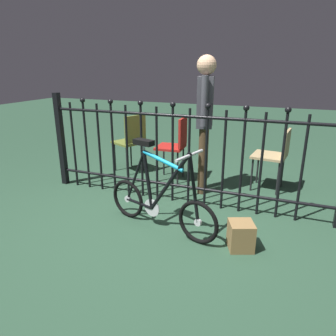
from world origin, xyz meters
name	(u,v)px	position (x,y,z in m)	size (l,w,h in m)	color
ground_plane	(160,225)	(0.00, 0.00, 0.00)	(20.00, 20.00, 0.00)	#284733
iron_fence	(173,151)	(-0.09, 0.60, 0.61)	(3.37, 0.07, 1.21)	black
bicycle	(160,200)	(0.02, -0.06, 0.31)	(1.23, 0.46, 0.87)	black
chair_red	(176,143)	(-0.30, 1.28, 0.53)	(0.39, 0.39, 0.87)	black
chair_tan	(276,153)	(0.98, 1.39, 0.49)	(0.45, 0.44, 0.79)	black
chair_olive	(131,138)	(-1.02, 1.36, 0.52)	(0.50, 0.50, 0.86)	black
person_visitor	(205,114)	(0.15, 1.03, 0.98)	(0.24, 0.47, 1.64)	#4C3823
display_crate	(241,236)	(0.81, -0.13, 0.12)	(0.21, 0.21, 0.25)	olive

